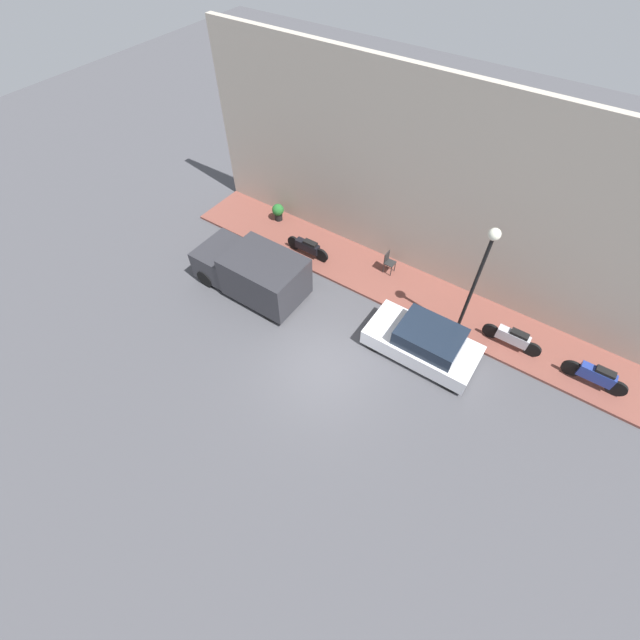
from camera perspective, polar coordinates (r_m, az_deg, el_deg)
name	(u,v)px	position (r m, az deg, el deg)	size (l,w,h in m)	color
ground_plane	(324,367)	(15.05, 0.54, -6.33)	(60.00, 60.00, 0.00)	#47474C
sidewalk	(391,283)	(17.83, 9.49, 4.95)	(2.54, 19.08, 0.11)	brown
building_facade	(424,185)	(16.52, 13.64, 17.05)	(0.30, 19.08, 7.66)	#B2A899
parked_car	(424,342)	(15.29, 13.69, -2.90)	(1.85, 3.90, 1.39)	silver
delivery_van	(252,271)	(16.96, -9.10, 6.46)	(2.10, 4.51, 1.89)	#2D2D33
motorcycle_black	(308,247)	(18.46, -1.65, 9.71)	(0.30, 2.06, 0.77)	black
motorcycle_blue	(596,376)	(16.84, 32.92, -6.26)	(0.30, 2.05, 0.88)	navy
scooter_silver	(513,338)	(16.57, 24.32, -2.17)	(0.30, 2.09, 0.82)	#B7B7BF
streetlamp	(482,264)	(14.42, 20.84, 6.94)	(0.39, 0.39, 4.66)	black
potted_plant	(278,211)	(20.44, -5.61, 14.24)	(0.55, 0.55, 0.81)	black
cafe_chair	(389,261)	(17.84, 9.13, 7.76)	(0.40, 0.40, 0.95)	#262626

